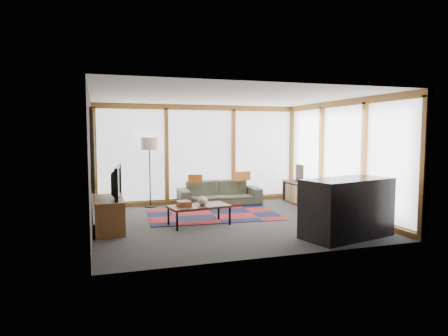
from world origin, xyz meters
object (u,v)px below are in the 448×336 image
object	(u,v)px
bookshelf	(310,196)
tv_console	(109,214)
bar_counter	(347,208)
sofa	(219,193)
coffee_table	(199,215)
television	(112,182)
floor_lamp	(150,172)

from	to	relation	value
bookshelf	tv_console	xyz separation A→B (m)	(-4.87, -0.96, 0.03)
bar_counter	sofa	bearing A→B (deg)	93.74
sofa	coffee_table	bearing A→B (deg)	-114.84
bar_counter	television	bearing A→B (deg)	141.44
coffee_table	television	world-z (taller)	television
floor_lamp	television	xyz separation A→B (m)	(-0.99, -2.24, 0.05)
coffee_table	bar_counter	bearing A→B (deg)	-36.60
floor_lamp	bar_counter	size ratio (longest dim) A/B	1.06
sofa	floor_lamp	xyz separation A→B (m)	(-1.75, 0.25, 0.57)
bar_counter	bookshelf	bearing A→B (deg)	58.78
coffee_table	bookshelf	bearing A→B (deg)	18.28
floor_lamp	bar_counter	distance (m)	5.02
television	coffee_table	bearing A→B (deg)	-86.15
tv_console	bar_counter	distance (m)	4.42
tv_console	television	distance (m)	0.62
floor_lamp	television	distance (m)	2.45
sofa	coffee_table	xyz separation A→B (m)	(-1.07, -2.07, -0.11)
floor_lamp	television	bearing A→B (deg)	-113.94
floor_lamp	tv_console	world-z (taller)	floor_lamp
floor_lamp	bar_counter	xyz separation A→B (m)	(2.98, -4.03, -0.35)
sofa	floor_lamp	size ratio (longest dim) A/B	1.21
bar_counter	coffee_table	bearing A→B (deg)	129.10
bookshelf	tv_console	distance (m)	4.96
floor_lamp	coffee_table	world-z (taller)	floor_lamp
coffee_table	tv_console	distance (m)	1.75
coffee_table	tv_console	xyz separation A→B (m)	(-1.74, 0.07, 0.11)
coffee_table	tv_console	world-z (taller)	tv_console
television	tv_console	bearing A→B (deg)	105.65
sofa	tv_console	distance (m)	3.45
television	bar_counter	distance (m)	4.37
coffee_table	bar_counter	xyz separation A→B (m)	(2.30, -1.70, 0.33)
bookshelf	bar_counter	xyz separation A→B (m)	(-0.83, -2.74, 0.24)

